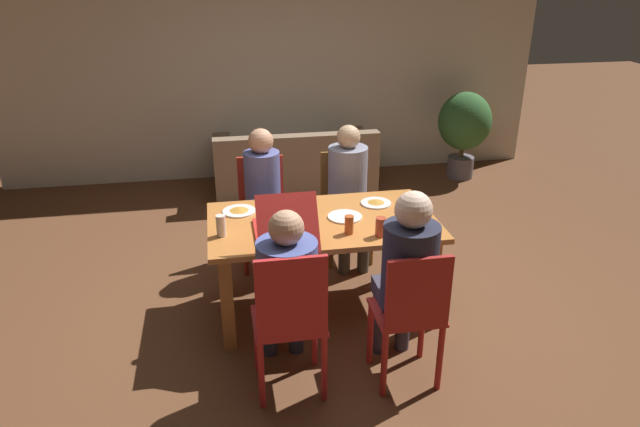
{
  "coord_description": "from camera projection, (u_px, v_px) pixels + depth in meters",
  "views": [
    {
      "loc": [
        -0.69,
        -3.72,
        2.48
      ],
      "look_at": [
        0.0,
        0.1,
        0.76
      ],
      "focal_mm": 32.6,
      "sensor_mm": 36.0,
      "label": 1
    }
  ],
  "objects": [
    {
      "name": "ground_plane",
      "position": [
        322.0,
        309.0,
        4.47
      ],
      "size": [
        20.0,
        20.0,
        0.0
      ],
      "primitive_type": "plane",
      "color": "brown"
    },
    {
      "name": "back_wall",
      "position": [
        273.0,
        53.0,
        6.73
      ],
      "size": [
        6.41,
        0.12,
        2.92
      ],
      "primitive_type": "cube",
      "color": "beige",
      "rests_on": "ground"
    },
    {
      "name": "dining_table",
      "position": [
        322.0,
        235.0,
        4.21
      ],
      "size": [
        1.63,
        0.93,
        0.75
      ],
      "color": "#C17335",
      "rests_on": "ground"
    },
    {
      "name": "chair_0",
      "position": [
        263.0,
        206.0,
        5.02
      ],
      "size": [
        0.42,
        0.44,
        0.92
      ],
      "color": "#B62F21",
      "rests_on": "ground"
    },
    {
      "name": "person_0",
      "position": [
        263.0,
        190.0,
        4.79
      ],
      "size": [
        0.3,
        0.54,
        1.22
      ],
      "color": "#2E4248",
      "rests_on": "ground"
    },
    {
      "name": "chair_1",
      "position": [
        345.0,
        200.0,
        5.12
      ],
      "size": [
        0.41,
        0.43,
        0.93
      ],
      "color": "brown",
      "rests_on": "ground"
    },
    {
      "name": "person_1",
      "position": [
        349.0,
        184.0,
        4.91
      ],
      "size": [
        0.33,
        0.5,
        1.22
      ],
      "color": "#424038",
      "rests_on": "ground"
    },
    {
      "name": "chair_2",
      "position": [
        290.0,
        318.0,
        3.37
      ],
      "size": [
        0.43,
        0.39,
        1.0
      ],
      "color": "red",
      "rests_on": "ground"
    },
    {
      "name": "person_2",
      "position": [
        286.0,
        282.0,
        3.44
      ],
      "size": [
        0.36,
        0.57,
        1.2
      ],
      "color": "#303448",
      "rests_on": "ground"
    },
    {
      "name": "chair_3",
      "position": [
        411.0,
        313.0,
        3.47
      ],
      "size": [
        0.41,
        0.38,
        0.95
      ],
      "color": "#A8231F",
      "rests_on": "ground"
    },
    {
      "name": "person_3",
      "position": [
        407.0,
        269.0,
        3.5
      ],
      "size": [
        0.33,
        0.49,
        1.28
      ],
      "color": "#393543",
      "rests_on": "ground"
    },
    {
      "name": "pizza_box_0",
      "position": [
        284.0,
        228.0,
        3.92
      ],
      "size": [
        0.39,
        0.6,
        0.36
      ],
      "color": "red",
      "rests_on": "dining_table"
    },
    {
      "name": "plate_0",
      "position": [
        376.0,
        203.0,
        4.43
      ],
      "size": [
        0.23,
        0.23,
        0.03
      ],
      "color": "white",
      "rests_on": "dining_table"
    },
    {
      "name": "plate_1",
      "position": [
        345.0,
        217.0,
        4.2
      ],
      "size": [
        0.25,
        0.25,
        0.01
      ],
      "color": "white",
      "rests_on": "dining_table"
    },
    {
      "name": "plate_2",
      "position": [
        415.0,
        220.0,
        4.13
      ],
      "size": [
        0.21,
        0.21,
        0.03
      ],
      "color": "white",
      "rests_on": "dining_table"
    },
    {
      "name": "plate_3",
      "position": [
        239.0,
        211.0,
        4.29
      ],
      "size": [
        0.24,
        0.24,
        0.03
      ],
      "color": "white",
      "rests_on": "dining_table"
    },
    {
      "name": "drinking_glass_0",
      "position": [
        221.0,
        226.0,
        3.89
      ],
      "size": [
        0.06,
        0.06,
        0.15
      ],
      "primitive_type": "cylinder",
      "color": "silver",
      "rests_on": "dining_table"
    },
    {
      "name": "drinking_glass_1",
      "position": [
        349.0,
        225.0,
        3.93
      ],
      "size": [
        0.06,
        0.06,
        0.13
      ],
      "primitive_type": "cylinder",
      "color": "#B65126",
      "rests_on": "dining_table"
    },
    {
      "name": "drinking_glass_2",
      "position": [
        381.0,
        227.0,
        3.89
      ],
      "size": [
        0.07,
        0.07,
        0.13
      ],
      "primitive_type": "cylinder",
      "color": "#B8462A",
      "rests_on": "dining_table"
    },
    {
      "name": "couch",
      "position": [
        294.0,
        168.0,
        6.6
      ],
      "size": [
        1.78,
        0.89,
        0.76
      ],
      "color": "#866E55",
      "rests_on": "ground"
    },
    {
      "name": "potted_plant",
      "position": [
        464.0,
        125.0,
        6.88
      ],
      "size": [
        0.62,
        0.62,
        1.05
      ],
      "color": "#5C555D",
      "rests_on": "ground"
    }
  ]
}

